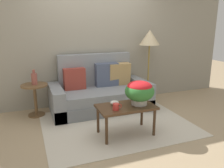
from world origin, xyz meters
TOP-DOWN VIEW (x-y plane):
  - ground_plane at (0.00, 0.00)m, footprint 14.00×14.00m
  - wall_back at (0.00, 1.23)m, footprint 6.40×0.12m
  - area_rug at (0.00, -0.09)m, footprint 2.45×1.89m
  - couch at (-0.03, 0.75)m, footprint 1.93×0.94m
  - coffee_table at (-0.01, -0.48)m, footprint 0.87×0.50m
  - side_table at (-1.26, 0.81)m, footprint 0.47×0.47m
  - floor_lamp at (1.14, 0.88)m, footprint 0.44×0.44m
  - potted_plant at (0.21, -0.50)m, footprint 0.45×0.45m
  - coffee_mug at (-0.21, -0.59)m, footprint 0.14×0.09m
  - snack_bowl at (-0.16, -0.39)m, footprint 0.14×0.14m
  - table_vase at (-1.25, 0.81)m, footprint 0.10×0.10m

SIDE VIEW (x-z plane):
  - ground_plane at x=0.00m, z-range 0.00..0.00m
  - area_rug at x=0.00m, z-range 0.00..0.01m
  - couch at x=-0.03m, z-range -0.21..0.87m
  - coffee_table at x=-0.01m, z-range 0.18..0.65m
  - side_table at x=-1.26m, z-range 0.11..0.71m
  - snack_bowl at x=-0.16m, z-range 0.47..0.54m
  - coffee_mug at x=-0.21m, z-range 0.47..0.57m
  - potted_plant at x=0.21m, z-range 0.51..0.87m
  - table_vase at x=-1.25m, z-range 0.58..0.85m
  - floor_lamp at x=1.14m, z-range 0.54..2.08m
  - wall_back at x=0.00m, z-range 0.00..2.69m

